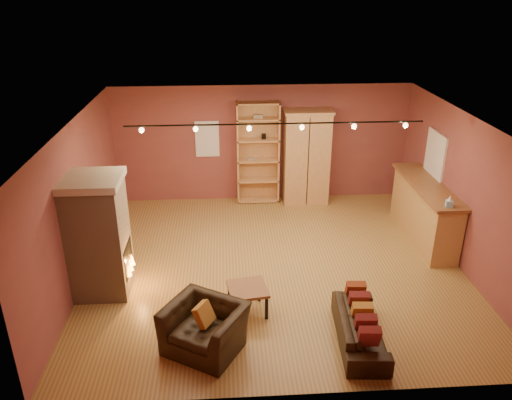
{
  "coord_description": "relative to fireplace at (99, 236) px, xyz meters",
  "views": [
    {
      "loc": [
        -0.88,
        -8.16,
        5.01
      ],
      "look_at": [
        -0.34,
        0.2,
        1.29
      ],
      "focal_mm": 35.0,
      "sensor_mm": 36.0,
      "label": 1
    }
  ],
  "objects": [
    {
      "name": "fireplace",
      "position": [
        0.0,
        0.0,
        0.0
      ],
      "size": [
        1.01,
        0.98,
        2.12
      ],
      "color": "tan",
      "rests_on": "floor"
    },
    {
      "name": "ceiling",
      "position": [
        3.04,
        0.6,
        1.74
      ],
      "size": [
        7.0,
        7.0,
        0.0
      ],
      "primitive_type": "plane",
      "rotation": [
        3.14,
        0.0,
        0.0
      ],
      "color": "brown",
      "rests_on": "back_wall"
    },
    {
      "name": "bar_counter",
      "position": [
        6.24,
        1.51,
        -0.44
      ],
      "size": [
        0.67,
        2.55,
        1.22
      ],
      "color": "tan",
      "rests_on": "floor"
    },
    {
      "name": "left_wall",
      "position": [
        -0.46,
        0.6,
        0.34
      ],
      "size": [
        0.02,
        6.5,
        2.8
      ],
      "primitive_type": "cube",
      "color": "brown",
      "rests_on": "floor"
    },
    {
      "name": "tissue_box",
      "position": [
        6.19,
        0.43,
        0.25
      ],
      "size": [
        0.15,
        0.15,
        0.23
      ],
      "rotation": [
        0.0,
        0.0,
        -0.25
      ],
      "color": "#89C1DC",
      "rests_on": "bar_counter"
    },
    {
      "name": "right_wall",
      "position": [
        6.54,
        0.6,
        0.34
      ],
      "size": [
        0.02,
        6.5,
        2.8
      ],
      "primitive_type": "cube",
      "color": "brown",
      "rests_on": "floor"
    },
    {
      "name": "track_rail",
      "position": [
        3.04,
        0.8,
        1.63
      ],
      "size": [
        5.2,
        0.09,
        0.13
      ],
      "color": "black",
      "rests_on": "ceiling"
    },
    {
      "name": "back_window",
      "position": [
        1.74,
        3.83,
        0.49
      ],
      "size": [
        0.56,
        0.04,
        0.86
      ],
      "primitive_type": "cube",
      "color": "white",
      "rests_on": "back_wall"
    },
    {
      "name": "right_window",
      "position": [
        6.51,
        2.0,
        0.59
      ],
      "size": [
        0.05,
        0.9,
        1.0
      ],
      "primitive_type": "cube",
      "color": "white",
      "rests_on": "right_wall"
    },
    {
      "name": "back_wall",
      "position": [
        3.04,
        3.85,
        0.34
      ],
      "size": [
        7.0,
        0.02,
        2.8
      ],
      "primitive_type": "cube",
      "color": "brown",
      "rests_on": "floor"
    },
    {
      "name": "floor",
      "position": [
        3.04,
        0.6,
        -1.06
      ],
      "size": [
        7.0,
        7.0,
        0.0
      ],
      "primitive_type": "plane",
      "color": "olive",
      "rests_on": "ground"
    },
    {
      "name": "armchair",
      "position": [
        1.79,
        -1.64,
        -0.59
      ],
      "size": [
        1.29,
        1.16,
        0.95
      ],
      "rotation": [
        0.0,
        0.0,
        -0.53
      ],
      "color": "black",
      "rests_on": "floor"
    },
    {
      "name": "loveseat",
      "position": [
        4.1,
        -1.65,
        -0.72
      ],
      "size": [
        0.6,
        1.67,
        0.71
      ],
      "rotation": [
        0.0,
        0.0,
        1.49
      ],
      "color": "black",
      "rests_on": "floor"
    },
    {
      "name": "bookcase",
      "position": [
        2.93,
        3.72,
        0.19
      ],
      "size": [
        1.0,
        0.39,
        2.45
      ],
      "color": "tan",
      "rests_on": "floor"
    },
    {
      "name": "coffee_table",
      "position": [
        2.46,
        -0.81,
        -0.67
      ],
      "size": [
        0.7,
        0.7,
        0.46
      ],
      "rotation": [
        0.0,
        0.0,
        0.16
      ],
      "color": "brown",
      "rests_on": "floor"
    },
    {
      "name": "armoire",
      "position": [
        4.08,
        3.56,
        0.08
      ],
      "size": [
        1.12,
        0.64,
        2.28
      ],
      "color": "tan",
      "rests_on": "floor"
    }
  ]
}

